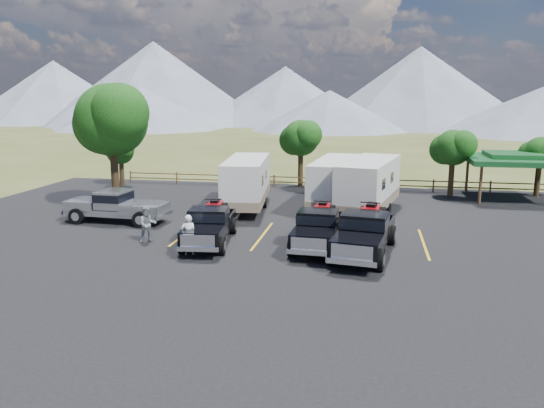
% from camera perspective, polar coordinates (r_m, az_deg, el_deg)
% --- Properties ---
extents(ground, '(320.00, 320.00, 0.00)m').
position_cam_1_polar(ground, '(23.09, 1.87, -6.31)').
color(ground, '#434E21').
rests_on(ground, ground).
extents(asphalt_lot, '(44.00, 34.00, 0.04)m').
position_cam_1_polar(asphalt_lot, '(25.93, 2.86, -4.25)').
color(asphalt_lot, black).
rests_on(asphalt_lot, ground).
extents(stall_lines, '(12.12, 5.50, 0.01)m').
position_cam_1_polar(stall_lines, '(26.88, 3.15, -3.62)').
color(stall_lines, gold).
rests_on(stall_lines, asphalt_lot).
extents(tree_big_nw, '(5.54, 5.18, 7.84)m').
position_cam_1_polar(tree_big_nw, '(34.60, -16.92, 8.65)').
color(tree_big_nw, black).
rests_on(tree_big_nw, ground).
extents(tree_ne_a, '(3.11, 2.92, 4.76)m').
position_cam_1_polar(tree_ne_a, '(39.33, 18.87, 5.74)').
color(tree_ne_a, black).
rests_on(tree_ne_a, ground).
extents(tree_ne_b, '(2.77, 2.59, 4.27)m').
position_cam_1_polar(tree_ne_b, '(41.62, 26.87, 4.91)').
color(tree_ne_b, black).
rests_on(tree_ne_b, ground).
extents(tree_north, '(3.46, 3.24, 5.25)m').
position_cam_1_polar(tree_north, '(41.21, 3.08, 7.08)').
color(tree_north, black).
rests_on(tree_north, ground).
extents(tree_nw_small, '(2.59, 2.43, 3.85)m').
position_cam_1_polar(tree_nw_small, '(43.48, -15.99, 5.50)').
color(tree_nw_small, black).
rests_on(tree_nw_small, ground).
extents(rail_fence, '(36.12, 0.12, 1.00)m').
position_cam_1_polar(rail_fence, '(40.77, 8.57, 2.35)').
color(rail_fence, brown).
rests_on(rail_fence, ground).
extents(pavilion, '(6.20, 6.20, 3.22)m').
position_cam_1_polar(pavilion, '(40.17, 24.51, 4.43)').
color(pavilion, brown).
rests_on(pavilion, ground).
extents(mountain_range, '(209.00, 71.00, 20.00)m').
position_cam_1_polar(mountain_range, '(128.16, 5.70, 11.97)').
color(mountain_range, slate).
rests_on(mountain_range, ground).
extents(rig_left, '(2.59, 6.02, 1.95)m').
position_cam_1_polar(rig_left, '(25.93, -6.72, -2.12)').
color(rig_left, black).
rests_on(rig_left, asphalt_lot).
extents(rig_center, '(2.28, 5.97, 1.97)m').
position_cam_1_polar(rig_center, '(25.30, 5.00, -2.41)').
color(rig_center, black).
rests_on(rig_center, asphalt_lot).
extents(rig_right, '(3.01, 6.68, 2.15)m').
position_cam_1_polar(rig_right, '(24.29, 9.99, -2.93)').
color(rig_right, black).
rests_on(rig_right, asphalt_lot).
extents(trailer_left, '(3.17, 9.17, 3.17)m').
position_cam_1_polar(trailer_left, '(33.38, -2.75, 2.31)').
color(trailer_left, silver).
rests_on(trailer_left, asphalt_lot).
extents(trailer_center, '(3.07, 9.11, 3.15)m').
position_cam_1_polar(trailer_center, '(33.37, 6.87, 2.22)').
color(trailer_center, silver).
rests_on(trailer_center, asphalt_lot).
extents(trailer_right, '(3.97, 9.45, 3.28)m').
position_cam_1_polar(trailer_right, '(32.37, 10.40, 1.93)').
color(trailer_right, silver).
rests_on(trailer_right, asphalt_lot).
extents(pickup_silver, '(6.11, 2.32, 1.81)m').
position_cam_1_polar(pickup_silver, '(31.18, -16.38, -0.17)').
color(pickup_silver, gray).
rests_on(pickup_silver, asphalt_lot).
extents(person_a, '(0.78, 0.64, 1.84)m').
position_cam_1_polar(person_a, '(24.14, -8.98, -3.28)').
color(person_a, white).
rests_on(person_a, asphalt_lot).
extents(person_b, '(1.09, 1.04, 1.78)m').
position_cam_1_polar(person_b, '(26.54, -13.22, -2.15)').
color(person_b, gray).
rests_on(person_b, asphalt_lot).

